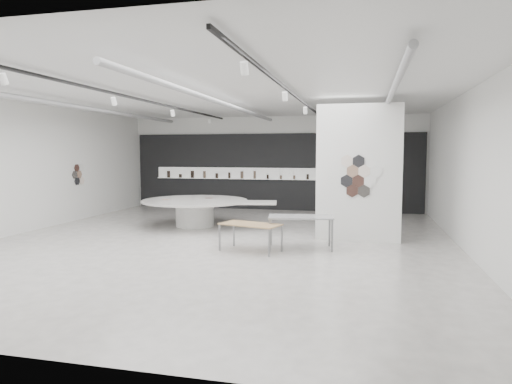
% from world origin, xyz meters
% --- Properties ---
extents(room, '(12.02, 14.02, 3.82)m').
position_xyz_m(room, '(-0.09, -0.00, 2.07)').
color(room, beige).
rests_on(room, ground).
extents(back_wall_display, '(11.80, 0.27, 3.10)m').
position_xyz_m(back_wall_display, '(-0.08, 6.93, 1.54)').
color(back_wall_display, black).
rests_on(back_wall_display, ground).
extents(partition_column, '(2.20, 0.38, 3.60)m').
position_xyz_m(partition_column, '(3.50, 1.00, 1.80)').
color(partition_column, white).
rests_on(partition_column, ground).
extents(display_island, '(4.66, 3.88, 0.86)m').
position_xyz_m(display_island, '(-1.50, 2.22, 0.55)').
color(display_island, white).
rests_on(display_island, ground).
extents(sample_table_wood, '(1.55, 1.07, 0.66)m').
position_xyz_m(sample_table_wood, '(1.06, -0.94, 0.61)').
color(sample_table_wood, '#A78356').
rests_on(sample_table_wood, ground).
extents(sample_table_stone, '(1.66, 1.02, 0.80)m').
position_xyz_m(sample_table_stone, '(2.17, -0.36, 0.73)').
color(sample_table_stone, gray).
rests_on(sample_table_stone, ground).
extents(kitchen_counter, '(1.89, 0.85, 1.45)m').
position_xyz_m(kitchen_counter, '(3.20, 6.54, 0.52)').
color(kitchen_counter, white).
rests_on(kitchen_counter, ground).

